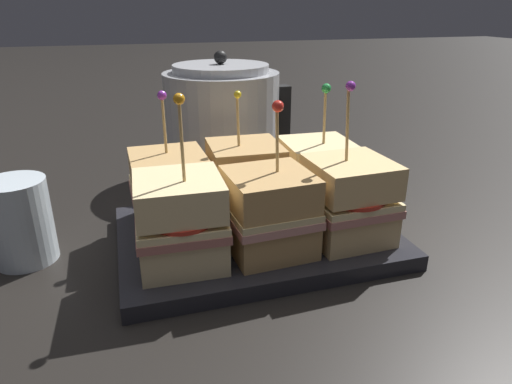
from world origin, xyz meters
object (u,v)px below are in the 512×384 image
at_px(serving_platter, 256,236).
at_px(drinking_glass, 20,221).
at_px(sandwich_front_center, 271,212).
at_px(sandwich_back_left, 170,189).
at_px(kettle_steel, 223,122).
at_px(sandwich_front_right, 349,200).
at_px(sandwich_back_right, 316,174).
at_px(sandwich_front_left, 180,221).
at_px(sandwich_back_center, 244,180).

bearing_deg(serving_platter, drinking_glass, 171.40).
relative_size(sandwich_front_center, drinking_glass, 1.70).
height_order(sandwich_back_left, kettle_steel, kettle_steel).
relative_size(sandwich_front_right, sandwich_back_right, 1.09).
xyz_separation_m(sandwich_front_left, sandwich_back_center, (0.09, 0.09, -0.00)).
bearing_deg(sandwich_back_center, sandwich_front_right, -44.43).
relative_size(serving_platter, sandwich_front_left, 1.81).
height_order(sandwich_back_center, kettle_steel, kettle_steel).
height_order(serving_platter, kettle_steel, kettle_steel).
bearing_deg(kettle_steel, sandwich_front_center, -93.24).
distance_m(sandwich_front_center, sandwich_back_right, 0.13).
relative_size(sandwich_front_left, sandwich_front_center, 1.09).
distance_m(sandwich_front_left, sandwich_back_right, 0.20).
xyz_separation_m(sandwich_front_left, sandwich_front_right, (0.18, -0.00, -0.00)).
xyz_separation_m(sandwich_back_center, sandwich_back_right, (0.09, -0.00, -0.00)).
bearing_deg(sandwich_back_center, kettle_steel, 84.20).
distance_m(serving_platter, sandwich_back_center, 0.07).
relative_size(serving_platter, sandwich_front_center, 1.97).
bearing_deg(serving_platter, sandwich_front_right, -26.85).
bearing_deg(sandwich_back_left, sandwich_front_right, -27.15).
bearing_deg(sandwich_back_left, serving_platter, -27.45).
distance_m(sandwich_front_right, sandwich_back_center, 0.13).
bearing_deg(sandwich_back_left, sandwich_front_center, -45.35).
height_order(sandwich_back_left, sandwich_back_center, sandwich_back_left).
relative_size(kettle_steel, drinking_glass, 2.17).
bearing_deg(sandwich_back_left, sandwich_front_left, -90.18).
height_order(sandwich_back_center, sandwich_back_right, sandwich_back_right).
relative_size(serving_platter, sandwich_back_right, 1.97).
relative_size(sandwich_front_center, sandwich_back_right, 1.00).
distance_m(sandwich_back_center, drinking_glass, 0.25).
bearing_deg(sandwich_front_right, sandwich_back_left, 152.85).
bearing_deg(kettle_steel, sandwich_back_left, -118.93).
height_order(serving_platter, sandwich_front_center, sandwich_front_center).
bearing_deg(sandwich_front_right, sandwich_front_center, -179.69).
bearing_deg(sandwich_back_right, sandwich_back_center, 178.93).
relative_size(sandwich_front_right, sandwich_back_center, 1.12).
height_order(sandwich_front_left, sandwich_front_center, sandwich_front_left).
distance_m(sandwich_front_left, sandwich_back_left, 0.09).
height_order(sandwich_front_center, sandwich_back_left, sandwich_front_center).
xyz_separation_m(sandwich_back_left, sandwich_back_center, (0.09, -0.00, 0.00)).
bearing_deg(sandwich_front_center, sandwich_back_left, 134.65).
xyz_separation_m(sandwich_back_center, kettle_steel, (0.02, 0.20, 0.02)).
xyz_separation_m(sandwich_back_left, sandwich_back_right, (0.18, -0.00, 0.00)).
height_order(serving_platter, drinking_glass, drinking_glass).
relative_size(sandwich_front_left, sandwich_back_left, 1.10).
bearing_deg(kettle_steel, sandwich_back_right, -69.80).
bearing_deg(serving_platter, sandwich_front_center, -87.66).
bearing_deg(sandwich_back_right, serving_platter, -154.89).
bearing_deg(sandwich_back_center, sandwich_back_left, 178.68).
height_order(sandwich_back_right, kettle_steel, kettle_steel).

